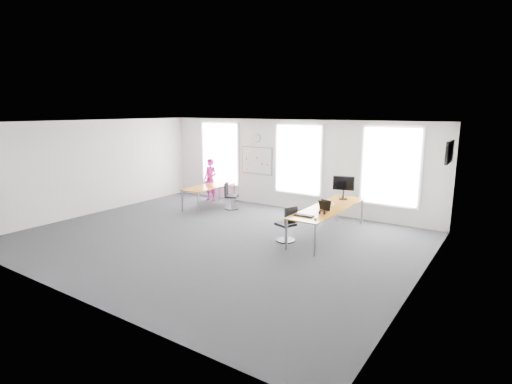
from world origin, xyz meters
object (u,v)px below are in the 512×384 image
Objects in this scene: person at (210,180)px; monitor at (343,185)px; chair_right at (287,226)px; desk_right at (328,209)px; keyboard at (304,216)px; headphones at (322,212)px; chair_left at (230,197)px; desk_left at (209,188)px.

person is 2.36× the size of monitor.
chair_right is at bearing -120.72° from monitor.
desk_right is 6.73× the size of keyboard.
person is 5.97m from headphones.
monitor is (3.94, 0.17, 0.80)m from chair_left.
headphones is (0.28, 0.40, 0.04)m from keyboard.
desk_left is 2.20× the size of chair_right.
monitor reaches higher than keyboard.
chair_right is 3.82m from chair_left.
headphones is at bearing -21.38° from person.
headphones is (4.89, -1.49, 0.16)m from desk_left.
chair_right is (4.04, -1.71, -0.28)m from desk_left.
person is at bearing 128.00° from desk_left.
person is at bearing 43.88° from chair_left.
chair_left is at bearing 168.75° from monitor.
desk_left is at bearing 170.90° from monitor.
chair_right is at bearing -27.11° from person.
person is 5.34m from monitor.
desk_right is 4.10m from chair_left.
desk_right is 1.19m from keyboard.
desk_left is 4.72m from monitor.
monitor reaches higher than desk_right.
monitor is at bearing -178.17° from chair_right.
person is (-1.37, 0.59, 0.39)m from chair_left.
chair_right reaches higher than chair_left.
desk_left is 4.98m from keyboard.
monitor reaches higher than chair_left.
desk_left is 0.82m from chair_left.
monitor is (0.64, 2.10, 0.79)m from chair_right.
person reaches higher than headphones.
chair_right reaches higher than desk_left.
desk_left is at bearing 150.70° from keyboard.
headphones is at bearing -16.99° from desk_left.
chair_right is 0.71m from keyboard.
person is at bearing 158.74° from headphones.
desk_right is at bearing -125.71° from chair_left.
monitor is (4.68, 0.38, 0.51)m from desk_left.
chair_right is 1.03× the size of chair_left.
person is 3.25× the size of keyboard.
monitor reaches higher than desk_left.
chair_left is 4.50m from headphones.
desk_left is 3.05× the size of monitor.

